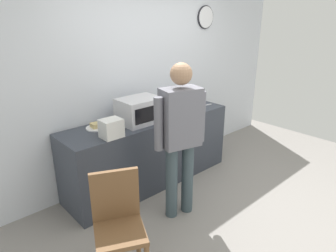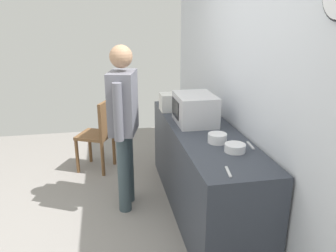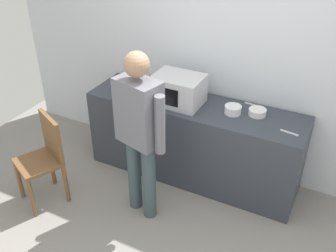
# 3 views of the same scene
# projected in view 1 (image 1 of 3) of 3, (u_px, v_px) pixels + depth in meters

# --- Properties ---
(ground_plane) EXTENTS (6.00, 6.00, 0.00)m
(ground_plane) POSITION_uv_depth(u_px,v_px,m) (235.00, 214.00, 3.41)
(ground_plane) COLOR gray
(back_wall) EXTENTS (5.40, 0.13, 2.60)m
(back_wall) POSITION_uv_depth(u_px,v_px,m) (145.00, 79.00, 4.07)
(back_wall) COLOR silver
(back_wall) RESTS_ON ground_plane
(kitchen_counter) EXTENTS (2.30, 0.62, 0.90)m
(kitchen_counter) POSITION_uv_depth(u_px,v_px,m) (150.00, 150.00, 3.95)
(kitchen_counter) COLOR #333842
(kitchen_counter) RESTS_ON ground_plane
(microwave) EXTENTS (0.50, 0.39, 0.30)m
(microwave) POSITION_uv_depth(u_px,v_px,m) (140.00, 110.00, 3.60)
(microwave) COLOR silver
(microwave) RESTS_ON kitchen_counter
(sandwich_plate) EXTENTS (0.24, 0.24, 0.07)m
(sandwich_plate) POSITION_uv_depth(u_px,v_px,m) (96.00, 127.00, 3.44)
(sandwich_plate) COLOR white
(sandwich_plate) RESTS_ON kitchen_counter
(salad_bowl) EXTENTS (0.17, 0.17, 0.07)m
(salad_bowl) POSITION_uv_depth(u_px,v_px,m) (180.00, 105.00, 4.24)
(salad_bowl) COLOR white
(salad_bowl) RESTS_ON kitchen_counter
(cereal_bowl) EXTENTS (0.17, 0.17, 0.08)m
(cereal_bowl) POSITION_uv_depth(u_px,v_px,m) (172.00, 109.00, 4.04)
(cereal_bowl) COLOR white
(cereal_bowl) RESTS_ON kitchen_counter
(toaster) EXTENTS (0.22, 0.18, 0.20)m
(toaster) POSITION_uv_depth(u_px,v_px,m) (111.00, 128.00, 3.17)
(toaster) COLOR silver
(toaster) RESTS_ON kitchen_counter
(fork_utensil) EXTENTS (0.17, 0.04, 0.01)m
(fork_utensil) POSITION_uv_depth(u_px,v_px,m) (167.00, 106.00, 4.31)
(fork_utensil) COLOR silver
(fork_utensil) RESTS_ON kitchen_counter
(spoon_utensil) EXTENTS (0.17, 0.05, 0.01)m
(spoon_utensil) POSITION_uv_depth(u_px,v_px,m) (207.00, 105.00, 4.34)
(spoon_utensil) COLOR silver
(spoon_utensil) RESTS_ON kitchen_counter
(person_standing) EXTENTS (0.57, 0.33, 1.70)m
(person_standing) POSITION_uv_depth(u_px,v_px,m) (180.00, 131.00, 3.10)
(person_standing) COLOR #3A4A51
(person_standing) RESTS_ON ground_plane
(wooden_chair) EXTENTS (0.53, 0.53, 0.94)m
(wooden_chair) POSITION_uv_depth(u_px,v_px,m) (118.00, 221.00, 2.47)
(wooden_chair) COLOR brown
(wooden_chair) RESTS_ON ground_plane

